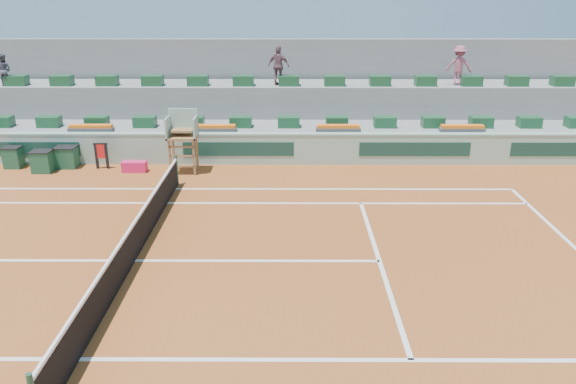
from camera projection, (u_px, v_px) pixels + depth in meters
name	position (u px, v px, depth m)	size (l,w,h in m)	color
ground	(135.00, 261.00, 14.66)	(90.00, 90.00, 0.00)	brown
seating_tier_lower	(197.00, 135.00, 24.48)	(36.00, 4.00, 1.20)	gray
seating_tier_upper	(202.00, 112.00, 25.74)	(36.00, 2.40, 2.60)	gray
stadium_back_wall	(206.00, 86.00, 26.93)	(36.00, 0.40, 4.40)	gray
player_bag	(134.00, 167.00, 21.58)	(0.92, 0.41, 0.41)	#EB1E60
spectator_left	(4.00, 70.00, 24.42)	(0.67, 0.52, 1.37)	#4B4C58
spectator_mid	(279.00, 66.00, 24.47)	(1.00, 0.41, 1.70)	#6E4955
spectator_right	(459.00, 65.00, 24.58)	(1.10, 0.63, 1.70)	#9C4E62
court_lines	(135.00, 261.00, 14.66)	(23.89, 11.09, 0.01)	white
tennis_net	(133.00, 243.00, 14.48)	(0.10, 11.97, 1.10)	black
advertising_hoarding	(189.00, 148.00, 22.41)	(36.00, 0.34, 1.26)	#8FB4A3
umpire_chair	(183.00, 132.00, 21.15)	(1.10, 0.90, 2.40)	brown
seat_row_lower	(193.00, 122.00, 23.36)	(32.90, 0.60, 0.44)	#184A29
seat_row_upper	(198.00, 80.00, 24.65)	(32.90, 0.60, 0.44)	#184A29
flower_planters	(153.00, 128.00, 22.64)	(26.80, 0.36, 0.28)	#4F4F4F
drink_cooler_a	(67.00, 157.00, 22.02)	(0.82, 0.71, 0.84)	#194B32
drink_cooler_b	(42.00, 161.00, 21.48)	(0.77, 0.66, 0.84)	#194B32
drink_cooler_c	(13.00, 157.00, 21.99)	(0.67, 0.58, 0.84)	#194B32
towel_rack	(101.00, 154.00, 21.81)	(0.55, 0.09, 1.03)	black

